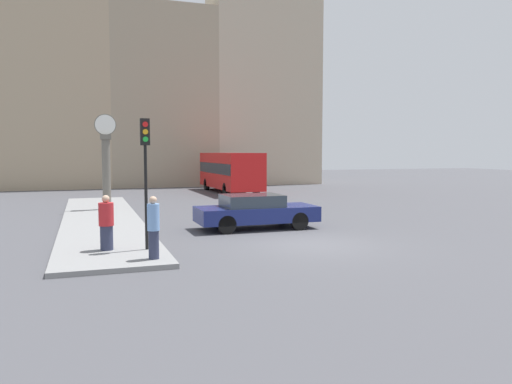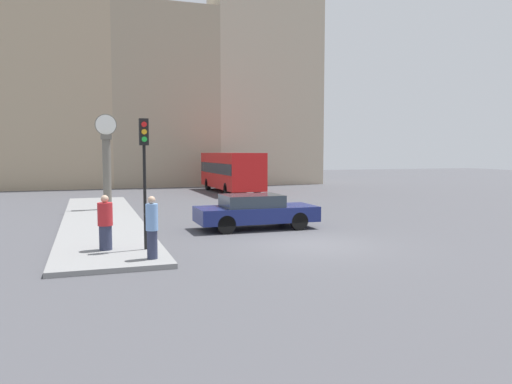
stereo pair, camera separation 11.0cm
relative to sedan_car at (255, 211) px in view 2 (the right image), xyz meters
The scene contains 9 objects.
ground_plane 3.79m from the sedan_car, 80.18° to the right, with size 120.00×120.00×0.00m, color #47474C.
sidewalk_corner 7.00m from the sedan_car, 142.84° to the left, with size 3.15×19.77×0.14m, color gray.
building_row 27.11m from the sedan_car, 87.88° to the left, with size 27.82×5.00×18.43m.
sedan_car is the anchor object (origin of this frame).
bus_distant 17.44m from the sedan_car, 77.20° to the left, with size 2.44×9.03×2.89m.
traffic_light_near 6.12m from the sedan_car, 142.22° to the right, with size 0.26×0.24×3.76m.
street_clock 9.25m from the sedan_car, 124.61° to the left, with size 1.04×0.51×4.66m.
pedestrian_blue_stripe 6.65m from the sedan_car, 132.75° to the right, with size 0.32×0.32×1.66m.
pedestrian_red_top 6.50m from the sedan_car, 150.23° to the right, with size 0.42×0.42×1.59m.
Camera 2 is at (-6.73, -14.39, 2.95)m, focal length 35.00 mm.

